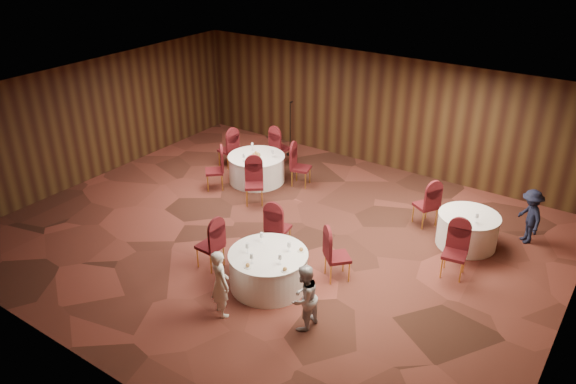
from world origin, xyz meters
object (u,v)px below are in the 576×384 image
Objects in this scene: table_main at (268,269)px; man_c at (530,216)px; mic_stand at (290,139)px; woman_b at (304,298)px; table_left at (257,168)px; woman_a at (220,283)px; table_right at (467,230)px.

man_c is at bearing 50.70° from table_main.
mic_stand is at bearing -136.68° from man_c.
table_left is at bearing -131.37° from woman_b.
table_main is at bearing -75.24° from woman_a.
table_main and table_left have the same top height.
table_main is 1.23× the size of woman_b.
woman_a is at bearing -99.45° from table_main.
man_c is (6.87, 0.91, 0.26)m from table_left.
table_left is 0.92× the size of mic_stand.
table_right is at bearing -96.47° from woman_a.
woman_b is (1.24, -0.64, 0.26)m from table_main.
table_left is at bearing -34.92° from woman_a.
woman_b is 5.81m from man_c.
table_left is 1.16× the size of table_right.
table_left is at bearing -81.83° from mic_stand.
table_main is 5.94m from man_c.
table_left is 1.21× the size of woman_b.
man_c reaches higher than table_right.
table_left is at bearing -120.08° from man_c.
table_left is 6.14m from woman_b.
mic_stand reaches higher than woman_b.
woman_b is at bearing -135.01° from woman_a.
woman_b reaches higher than table_left.
table_right is 1.05× the size of woman_b.
table_right is 5.70m from woman_a.
woman_a reaches higher than table_left.
table_left is 2.08m from mic_stand.
woman_b reaches higher than table_right.
table_right is (5.82, 0.02, 0.00)m from table_left.
woman_a is 7.00m from man_c.
table_right is (2.71, 3.71, 0.00)m from table_main.
table_main is 1.42m from woman_b.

